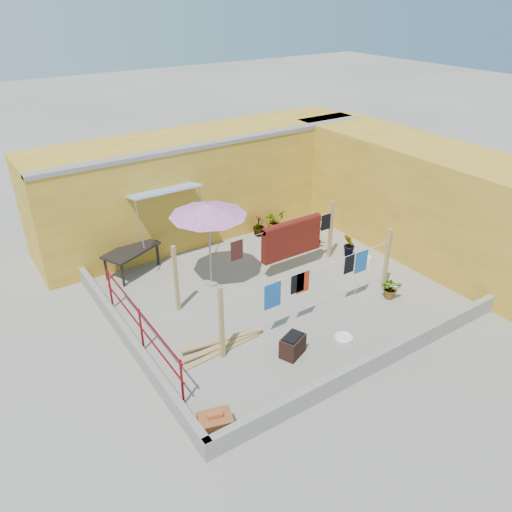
# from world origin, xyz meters

# --- Properties ---
(ground) EXTENTS (80.00, 80.00, 0.00)m
(ground) POSITION_xyz_m (0.00, 0.00, 0.00)
(ground) COLOR #9E998E
(ground) RESTS_ON ground
(wall_back) EXTENTS (11.00, 3.27, 3.21)m
(wall_back) POSITION_xyz_m (0.50, 4.69, 1.61)
(wall_back) COLOR gold
(wall_back) RESTS_ON ground
(wall_right) EXTENTS (2.40, 9.00, 3.20)m
(wall_right) POSITION_xyz_m (5.20, 0.00, 1.60)
(wall_right) COLOR gold
(wall_right) RESTS_ON ground
(parapet_front) EXTENTS (8.30, 0.16, 0.44)m
(parapet_front) POSITION_xyz_m (0.00, -3.58, 0.22)
(parapet_front) COLOR gray
(parapet_front) RESTS_ON ground
(parapet_left) EXTENTS (0.16, 7.30, 0.44)m
(parapet_left) POSITION_xyz_m (-4.08, 0.00, 0.22)
(parapet_left) COLOR gray
(parapet_left) RESTS_ON ground
(red_railing) EXTENTS (0.05, 4.20, 1.10)m
(red_railing) POSITION_xyz_m (-3.85, -0.20, 0.72)
(red_railing) COLOR maroon
(red_railing) RESTS_ON ground
(clothesline_rig) EXTENTS (5.09, 2.35, 1.80)m
(clothesline_rig) POSITION_xyz_m (0.88, 0.58, 1.00)
(clothesline_rig) COLOR tan
(clothesline_rig) RESTS_ON ground
(patio_umbrella) EXTENTS (2.20, 2.20, 2.44)m
(patio_umbrella) POSITION_xyz_m (-1.19, 1.42, 2.19)
(patio_umbrella) COLOR gray
(patio_umbrella) RESTS_ON ground
(outdoor_table) EXTENTS (1.78, 1.37, 0.74)m
(outdoor_table) POSITION_xyz_m (-2.74, 3.20, 0.67)
(outdoor_table) COLOR black
(outdoor_table) RESTS_ON ground
(brick_stack) EXTENTS (0.70, 0.59, 0.52)m
(brick_stack) POSITION_xyz_m (-3.70, -3.20, 0.23)
(brick_stack) COLOR #A55426
(brick_stack) RESTS_ON ground
(lumber_pile) EXTENTS (2.15, 0.60, 0.13)m
(lumber_pile) POSITION_xyz_m (-2.35, -1.12, 0.06)
(lumber_pile) COLOR tan
(lumber_pile) RESTS_ON ground
(brazier) EXTENTS (0.67, 0.57, 0.51)m
(brazier) POSITION_xyz_m (-1.18, -2.20, 0.25)
(brazier) COLOR black
(brazier) RESTS_ON ground
(white_basin) EXTENTS (0.43, 0.43, 0.08)m
(white_basin) POSITION_xyz_m (0.14, -2.43, 0.04)
(white_basin) COLOR white
(white_basin) RESTS_ON ground
(water_jug_a) EXTENTS (0.21, 0.21, 0.32)m
(water_jug_a) POSITION_xyz_m (3.11, -0.21, 0.14)
(water_jug_a) COLOR white
(water_jug_a) RESTS_ON ground
(water_jug_b) EXTENTS (0.24, 0.24, 0.38)m
(water_jug_b) POSITION_xyz_m (3.37, 2.37, 0.17)
(water_jug_b) COLOR white
(water_jug_b) RESTS_ON ground
(green_hose) EXTENTS (0.49, 0.49, 0.07)m
(green_hose) POSITION_xyz_m (3.70, 2.89, 0.03)
(green_hose) COLOR #1C761A
(green_hose) RESTS_ON ground
(plant_back_a) EXTENTS (0.77, 0.71, 0.71)m
(plant_back_a) POSITION_xyz_m (2.21, 3.20, 0.36)
(plant_back_a) COLOR #1E5518
(plant_back_a) RESTS_ON ground
(plant_back_b) EXTENTS (0.47, 0.47, 0.71)m
(plant_back_b) POSITION_xyz_m (1.58, 3.20, 0.35)
(plant_back_b) COLOR #1E5518
(plant_back_b) RESTS_ON ground
(plant_right_a) EXTENTS (0.51, 0.48, 0.80)m
(plant_right_a) POSITION_xyz_m (2.63, 1.50, 0.40)
(plant_right_a) COLOR #1E5518
(plant_right_a) RESTS_ON ground
(plant_right_b) EXTENTS (0.52, 0.54, 0.76)m
(plant_right_b) POSITION_xyz_m (3.01, 0.48, 0.38)
(plant_right_b) COLOR #1E5518
(plant_right_b) RESTS_ON ground
(plant_right_c) EXTENTS (0.69, 0.69, 0.58)m
(plant_right_c) POSITION_xyz_m (2.36, -1.80, 0.29)
(plant_right_c) COLOR #1E5518
(plant_right_c) RESTS_ON ground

